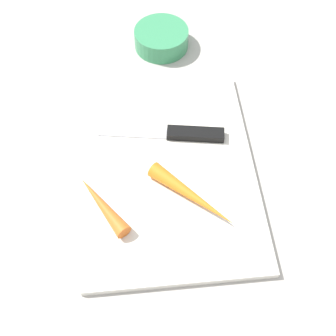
{
  "coord_description": "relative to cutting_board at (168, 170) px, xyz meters",
  "views": [
    {
      "loc": [
        -0.36,
        0.03,
        0.57
      ],
      "look_at": [
        0.0,
        0.0,
        0.01
      ],
      "focal_mm": 47.35,
      "sensor_mm": 36.0,
      "label": 1
    }
  ],
  "objects": [
    {
      "name": "ground_plane",
      "position": [
        0.0,
        0.0,
        -0.01
      ],
      "size": [
        1.4,
        1.4,
        0.0
      ],
      "primitive_type": "plane",
      "color": "#ADA8A0"
    },
    {
      "name": "cutting_board",
      "position": [
        0.0,
        0.0,
        0.0
      ],
      "size": [
        0.36,
        0.26,
        0.01
      ],
      "primitive_type": "cube",
      "color": "silver",
      "rests_on": "ground_plane"
    },
    {
      "name": "carrot_short",
      "position": [
        -0.06,
        0.1,
        0.02
      ],
      "size": [
        0.11,
        0.08,
        0.02
      ],
      "primitive_type": "cone",
      "rotation": [
        0.0,
        1.57,
        0.57
      ],
      "color": "orange",
      "rests_on": "cutting_board"
    },
    {
      "name": "small_bowl",
      "position": [
        0.28,
        -0.01,
        0.01
      ],
      "size": [
        0.1,
        0.1,
        0.04
      ],
      "primitive_type": "cylinder",
      "color": "#388C59",
      "rests_on": "ground_plane"
    },
    {
      "name": "carrot_long",
      "position": [
        -0.06,
        -0.03,
        0.02
      ],
      "size": [
        0.12,
        0.12,
        0.02
      ],
      "primitive_type": "cone",
      "rotation": [
        0.0,
        1.57,
        3.94
      ],
      "color": "orange",
      "rests_on": "cutting_board"
    },
    {
      "name": "knife",
      "position": [
        0.06,
        -0.04,
        0.01
      ],
      "size": [
        0.05,
        0.2,
        0.01
      ],
      "rotation": [
        0.0,
        0.0,
        1.41
      ],
      "color": "#B7B7BC",
      "rests_on": "cutting_board"
    }
  ]
}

